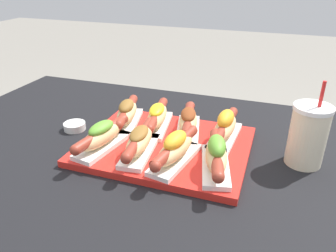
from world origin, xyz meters
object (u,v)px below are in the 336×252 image
serving_tray (165,146)px  drink_cup (308,135)px  hot_dog_6 (189,122)px  hot_dog_1 (139,141)px  sauce_bowl (75,126)px  hot_dog_0 (102,136)px  hot_dog_7 (225,127)px  hot_dog_2 (175,149)px  hot_dog_3 (216,155)px  hot_dog_5 (157,117)px  hot_dog_4 (127,113)px

serving_tray → drink_cup: size_ratio=2.02×
hot_dog_6 → hot_dog_1: bearing=-120.2°
sauce_bowl → hot_dog_1: bearing=-19.1°
hot_dog_1 → hot_dog_0: bearing=-175.7°
hot_dog_7 → hot_dog_2: bearing=-120.6°
hot_dog_2 → hot_dog_3: size_ratio=1.01×
sauce_bowl → drink_cup: (0.63, 0.03, 0.06)m
hot_dog_2 → drink_cup: size_ratio=1.00×
hot_dog_2 → sauce_bowl: 0.36m
hot_dog_6 → hot_dog_5: bearing=178.9°
hot_dog_0 → hot_dog_6: (0.18, 0.15, -0.00)m
hot_dog_1 → hot_dog_7: hot_dog_7 is taller
serving_tray → sauce_bowl: 0.29m
serving_tray → hot_dog_7: bearing=27.3°
sauce_bowl → drink_cup: size_ratio=0.30×
drink_cup → serving_tray: bearing=-171.9°
hot_dog_5 → hot_dog_6: hot_dog_6 is taller
hot_dog_5 → drink_cup: size_ratio=1.00×
serving_tray → hot_dog_2: bearing=-56.3°
hot_dog_4 → hot_dog_2: bearing=-37.2°
hot_dog_6 → sauce_bowl: bearing=-169.9°
serving_tray → hot_dog_3: (0.15, -0.07, 0.04)m
hot_dog_4 → hot_dog_7: 0.28m
hot_dog_7 → hot_dog_4: bearing=-179.6°
hot_dog_0 → serving_tray: bearing=27.9°
serving_tray → hot_dog_2: 0.10m
hot_dog_2 → hot_dog_5: size_ratio=1.00×
serving_tray → hot_dog_6: hot_dog_6 is taller
hot_dog_3 → hot_dog_6: (-0.11, 0.15, -0.00)m
sauce_bowl → drink_cup: 0.63m
hot_dog_4 → hot_dog_6: size_ratio=1.00×
hot_dog_3 → drink_cup: bearing=32.3°
hot_dog_2 → hot_dog_7: 0.17m
hot_dog_1 → hot_dog_6: hot_dog_6 is taller
serving_tray → hot_dog_7: size_ratio=2.00×
serving_tray → hot_dog_0: 0.17m
hot_dog_3 → drink_cup: drink_cup is taller
serving_tray → sauce_bowl: bearing=176.5°
serving_tray → hot_dog_3: bearing=-26.3°
hot_dog_4 → drink_cup: drink_cup is taller
hot_dog_2 → hot_dog_0: bearing=179.3°
hot_dog_2 → hot_dog_4: 0.25m
hot_dog_2 → serving_tray: bearing=123.7°
hot_dog_2 → drink_cup: 0.32m
hot_dog_6 → drink_cup: bearing=-5.4°
hot_dog_3 → hot_dog_1: bearing=178.4°
hot_dog_0 → hot_dog_2: bearing=-0.7°
hot_dog_4 → hot_dog_5: 0.09m
hot_dog_0 → hot_dog_7: (0.28, 0.15, 0.00)m
hot_dog_5 → hot_dog_6: (0.09, -0.00, 0.00)m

